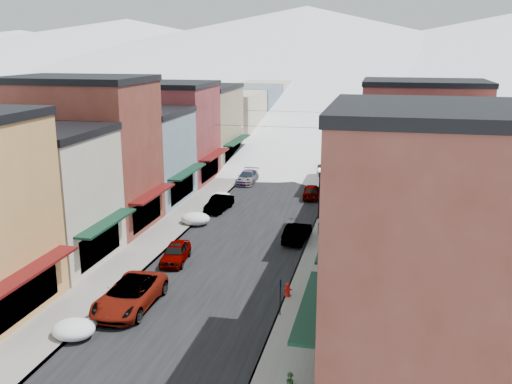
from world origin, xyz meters
The scene contains 39 objects.
ground centered at (0.00, 0.00, 0.00)m, with size 600.00×600.00×0.00m, color gray.
road centered at (0.00, 60.00, 0.01)m, with size 10.00×160.00×0.01m, color black.
sidewalk_left centered at (-6.60, 60.00, 0.07)m, with size 3.20×160.00×0.15m, color gray.
sidewalk_right centered at (6.60, 60.00, 0.07)m, with size 3.20×160.00×0.15m, color gray.
curb_left centered at (-5.05, 60.00, 0.07)m, with size 0.10×160.00×0.15m, color slate.
curb_right centered at (5.05, 60.00, 0.07)m, with size 0.10×160.00×0.15m, color slate.
bldg_l_cream centered at (-13.19, 12.50, 4.76)m, with size 11.30×8.20×9.50m.
bldg_l_brick_near centered at (-13.69, 20.50, 6.26)m, with size 12.30×8.20×12.50m.
bldg_l_grayblue centered at (-13.19, 29.00, 4.51)m, with size 11.30×9.20×9.00m.
bldg_l_brick_far centered at (-14.19, 38.00, 5.51)m, with size 13.30×9.20×11.00m.
bldg_l_tan centered at (-13.19, 48.00, 5.01)m, with size 11.30×11.20×10.00m.
bldg_r_brick_near centered at (13.69, 3.00, 6.26)m, with size 12.30×9.20×12.50m.
bldg_r_green centered at (13.19, 12.00, 4.76)m, with size 11.30×9.20×9.50m.
bldg_r_blue centered at (13.19, 21.00, 5.26)m, with size 11.30×9.20×10.50m.
bldg_r_cream centered at (13.69, 30.00, 4.51)m, with size 12.30×9.20×9.00m.
bldg_r_brick_far centered at (14.19, 39.00, 5.76)m, with size 13.30×9.20×11.50m.
bldg_r_tan centered at (13.19, 49.00, 4.76)m, with size 11.30×11.20×9.50m.
distant_blocks centered at (0.00, 83.00, 4.00)m, with size 34.00×55.00×8.00m.
mountain_ridge centered at (-19.47, 277.18, 14.36)m, with size 670.00×340.00×34.00m.
overhead_cables centered at (0.00, 47.50, 6.20)m, with size 16.40×15.04×0.04m.
car_white_suv centered at (-3.53, 6.92, 0.83)m, with size 2.77×6.00×1.67m, color white.
car_silver_sedan centered at (-3.50, 14.39, 0.69)m, with size 1.63×4.05×1.38m, color #9B9EA3.
car_dark_hatch centered at (-4.12, 27.47, 0.69)m, with size 1.46×4.18×1.38m, color black.
car_silver_wagon centered at (-4.11, 38.66, 0.69)m, with size 1.93×4.75×1.38m, color gray.
car_green_sedan centered at (4.18, 20.69, 0.71)m, with size 1.50×4.30×1.42m, color black.
car_gray_suv centered at (3.67, 33.87, 0.71)m, with size 1.67×4.15×1.41m, color gray.
car_black_sedan centered at (4.30, 44.17, 0.86)m, with size 2.41×5.92×1.72m, color black.
car_lane_silver centered at (-2.20, 49.13, 0.69)m, with size 1.63×4.05×1.38m, color #9FA1A6.
car_lane_white centered at (0.75, 62.17, 0.85)m, with size 2.82×6.12×1.70m, color silver.
fire_hydrant centered at (5.20, 10.22, 0.53)m, with size 0.49×0.37×0.84m.
parking_sign centered at (5.20, 7.64, 1.40)m, with size 0.07×0.29×2.14m.
trash_can centered at (5.87, 22.32, 0.61)m, with size 0.53×0.53×0.90m.
streetlamp_near centered at (5.20, 26.64, 2.99)m, with size 0.37×0.37×4.51m.
streetlamp_far centered at (5.20, 46.49, 3.12)m, with size 0.39×0.39×4.71m.
planter_near centered at (7.73, 7.93, 0.46)m, with size 0.56×0.49×0.62m, color #36632C.
planter_far centered at (6.85, 1.00, 0.46)m, with size 0.34×0.34×0.61m, color #295024.
snow_pile_near centered at (-4.88, 3.11, 0.46)m, with size 2.29×2.61×0.97m.
snow_pile_mid centered at (-4.88, 23.05, 0.50)m, with size 2.48×2.73×1.05m.
snow_pile_far centered at (-4.88, 30.95, 0.42)m, with size 2.07×2.47×0.88m.
Camera 1 is at (10.27, -21.21, 14.83)m, focal length 40.00 mm.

